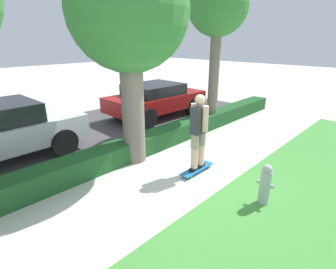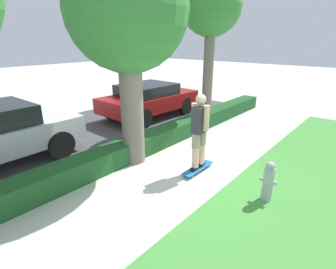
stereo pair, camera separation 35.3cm
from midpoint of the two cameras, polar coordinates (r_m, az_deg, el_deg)
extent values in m
plane|color=beige|center=(6.16, 1.87, -8.58)|extent=(60.00, 60.00, 0.00)
cube|color=#47933D|center=(5.18, 30.28, -17.72)|extent=(14.35, 4.00, 0.01)
cube|color=#474749|center=(9.14, -19.20, 0.09)|extent=(14.35, 5.00, 0.01)
cube|color=#1E5123|center=(7.05, -8.34, -2.68)|extent=(14.35, 0.60, 0.50)
cube|color=#1E6BAD|center=(6.26, 4.91, -7.29)|extent=(1.00, 0.24, 0.02)
cylinder|color=green|center=(6.49, 7.31, -6.80)|extent=(0.07, 0.04, 0.07)
cylinder|color=green|center=(6.58, 5.99, -6.36)|extent=(0.07, 0.04, 0.07)
cylinder|color=green|center=(5.99, 3.67, -9.09)|extent=(0.07, 0.04, 0.07)
cylinder|color=green|center=(6.08, 2.30, -8.56)|extent=(0.07, 0.04, 0.07)
cube|color=black|center=(6.15, 4.24, -7.33)|extent=(0.26, 0.09, 0.07)
cylinder|color=beige|center=(5.96, 4.35, -3.54)|extent=(0.16, 0.16, 0.82)
cylinder|color=gray|center=(5.87, 4.41, -1.35)|extent=(0.18, 0.18, 0.33)
cube|color=black|center=(6.33, 5.58, -6.53)|extent=(0.26, 0.09, 0.07)
cylinder|color=beige|center=(6.15, 5.71, -2.83)|extent=(0.16, 0.16, 0.82)
cylinder|color=gray|center=(6.06, 5.79, -0.70)|extent=(0.18, 0.18, 0.33)
cube|color=#333338|center=(5.81, 5.25, 3.26)|extent=(0.39, 0.21, 0.60)
cylinder|color=beige|center=(5.71, 6.60, 3.53)|extent=(0.13, 0.13, 0.57)
cylinder|color=beige|center=(5.88, 3.98, 4.12)|extent=(0.13, 0.13, 0.57)
sphere|color=beige|center=(5.70, 5.39, 7.62)|extent=(0.23, 0.23, 0.23)
cylinder|color=#70665B|center=(6.41, -9.43, 5.82)|extent=(0.55, 0.55, 2.81)
sphere|color=#387F38|center=(6.25, -10.64, 25.21)|extent=(2.68, 2.68, 2.68)
cylinder|color=#70665B|center=(9.22, 7.56, 12.17)|extent=(0.35, 0.35, 3.43)
sphere|color=#387F38|center=(9.20, 8.26, 26.13)|extent=(1.91, 1.91, 1.91)
cylinder|color=black|center=(7.44, -23.66, -2.04)|extent=(0.73, 0.23, 0.73)
cylinder|color=black|center=(8.98, -28.76, 0.78)|extent=(0.73, 0.23, 0.73)
cube|color=maroon|center=(10.53, -5.02, 7.25)|extent=(3.99, 2.01, 0.56)
cube|color=black|center=(10.36, -5.57, 9.75)|extent=(2.10, 1.73, 0.41)
cylinder|color=black|center=(10.93, 2.88, 6.27)|extent=(0.71, 0.23, 0.71)
cylinder|color=black|center=(12.04, -3.80, 7.54)|extent=(0.71, 0.23, 0.71)
cylinder|color=black|center=(9.17, -6.50, 3.47)|extent=(0.71, 0.23, 0.71)
cylinder|color=black|center=(10.48, -13.14, 5.16)|extent=(0.71, 0.23, 0.71)
cylinder|color=#ADADB2|center=(5.37, 19.10, -10.22)|extent=(0.20, 0.20, 0.68)
sphere|color=#ADADB2|center=(5.20, 19.57, -6.59)|extent=(0.18, 0.18, 0.18)
cylinder|color=#ADADB2|center=(5.31, 20.19, -9.88)|extent=(0.07, 0.12, 0.07)
cylinder|color=#ADADB2|center=(5.37, 18.19, -9.30)|extent=(0.07, 0.12, 0.07)
camera|label=1|loc=(0.18, 88.39, 0.59)|focal=28.00mm
camera|label=2|loc=(0.18, -91.61, -0.59)|focal=28.00mm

